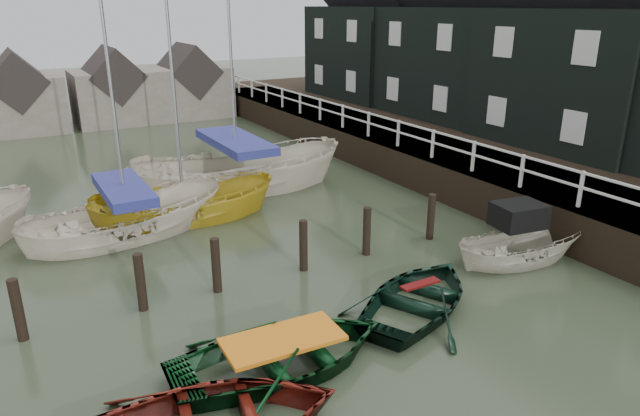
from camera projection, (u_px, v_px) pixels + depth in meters
ground at (321, 336)px, 12.12m from camera, size 120.00×120.00×0.00m
pier at (396, 150)px, 24.48m from camera, size 3.04×32.00×2.70m
land_strip at (488, 151)px, 27.30m from camera, size 14.00×38.00×1.50m
quay_houses at (524, 28)px, 24.28m from camera, size 6.52×28.14×10.01m
mooring_pilings at (220, 272)px, 13.88m from camera, size 13.72×0.22×1.80m
far_sheds at (111, 91)px, 33.11m from camera, size 14.00×4.08×4.39m
rowboat_green at (283, 368)px, 11.04m from camera, size 4.51×3.31×0.91m
rowboat_dkgreen at (419, 308)px, 13.22m from camera, size 4.87×4.36×0.83m
motorboat at (519, 257)px, 15.64m from camera, size 4.11×2.04×2.36m
sailboat_b at (129, 233)px, 17.42m from camera, size 6.54×3.20×10.89m
sailboat_c at (185, 218)px, 18.72m from camera, size 6.29×3.25×10.17m
sailboat_d at (238, 187)px, 21.76m from camera, size 8.50×4.82×11.88m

